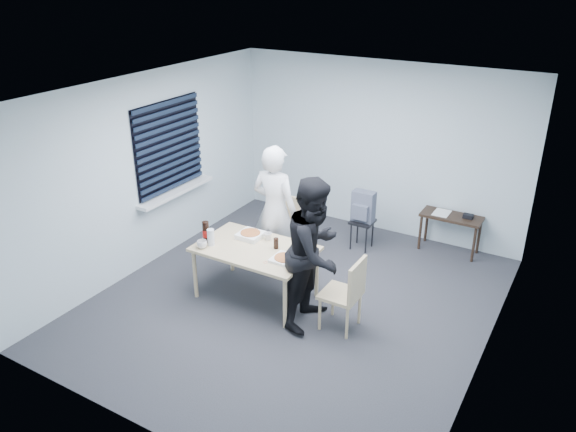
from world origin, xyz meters
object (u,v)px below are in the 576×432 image
Objects in this scene: person_white at (275,211)px; person_black at (315,252)px; chair_far at (283,223)px; mug_a at (202,244)px; backpack at (363,207)px; soda_bottle at (206,232)px; chair_right at (348,290)px; stool at (362,227)px; dining_table at (255,252)px; mug_b at (268,236)px; side_table at (451,221)px.

person_black is at bearing 142.48° from person_white.
mug_a is (-0.28, -1.44, 0.22)m from chair_far.
backpack reaches higher than mug_a.
chair_far is at bearing 75.28° from soda_bottle.
chair_far is 0.58m from person_white.
person_black is at bearing -177.18° from chair_right.
stool is (0.88, 0.77, -0.18)m from chair_far.
chair_right reaches higher than stool.
dining_table is 14.13× the size of mug_b.
person_black reaches higher than dining_table.
chair_right is 2.03m from backpack.
soda_bottle is at bearing -176.33° from chair_right.
person_white is 0.48m from mug_b.
side_table is 1.27m from backpack.
mug_a is (-1.40, -0.26, -0.15)m from person_black.
side_table is at bearing -137.13° from person_white.
mug_b is (0.02, 0.26, 0.11)m from dining_table.
side_table is at bearing -19.45° from person_black.
person_white reaches higher than side_table.
mug_a reaches higher than stool.
chair_right reaches higher than mug_a.
mug_a is (-0.41, -1.02, -0.15)m from person_white.
chair_right is 2.53m from side_table.
stool is at bearing 41.25° from chair_far.
backpack reaches higher than mug_b.
person_black reaches higher than stool.
soda_bottle is (-1.46, -0.10, -0.07)m from person_black.
backpack is 3.66× the size of mug_a.
mug_a is (-2.28, -2.76, 0.25)m from side_table.
person_black is (-0.41, -0.02, 0.37)m from chair_right.
chair_far reaches higher than dining_table.
chair_far is 1.48m from mug_a.
side_table is 3.59m from mug_a.
mug_b is at bearing 85.63° from dining_table.
dining_table is 1.96m from backpack.
stool is (-0.65, 1.93, -0.18)m from chair_right.
mug_a is at bearing -134.09° from mug_b.
mug_b is at bearing -103.70° from backpack.
stool is 2.53m from mug_a.
person_white is 1.41m from backpack.
side_table is (0.88, 2.50, -0.40)m from person_black.
dining_table is 0.66m from soda_bottle.
backpack reaches higher than chair_far.
mug_a is at bearing -117.65° from stool.
chair_right is at bearing -14.01° from mug_b.
dining_table is 0.75m from person_white.
person_white reaches higher than chair_far.
chair_far and chair_right have the same top height.
soda_bottle is (-1.21, -2.04, 0.16)m from backpack.
backpack is 2.38m from soda_bottle.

